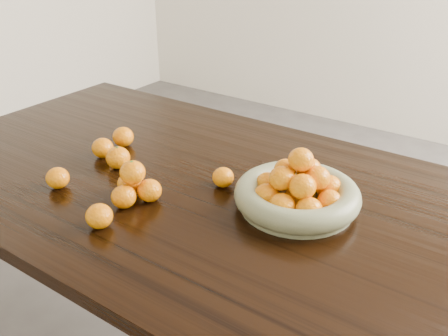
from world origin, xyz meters
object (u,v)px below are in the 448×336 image
Objects in this scene: dining_table at (223,218)px; fruit_bowl at (297,193)px; orange_pyramid at (134,186)px; loose_orange_0 at (118,158)px.

dining_table is 6.28× the size of fruit_bowl.
dining_table is at bearing -171.08° from fruit_bowl.
orange_pyramid reaches higher than dining_table.
orange_pyramid is (-0.16, -0.18, 0.13)m from dining_table.
dining_table is at bearing 48.09° from orange_pyramid.
fruit_bowl reaches higher than dining_table.
orange_pyramid is at bearing -131.91° from dining_table.
loose_orange_0 is (-0.33, -0.07, 0.12)m from dining_table.
orange_pyramid reaches higher than loose_orange_0.
fruit_bowl is at bearing 29.88° from orange_pyramid.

